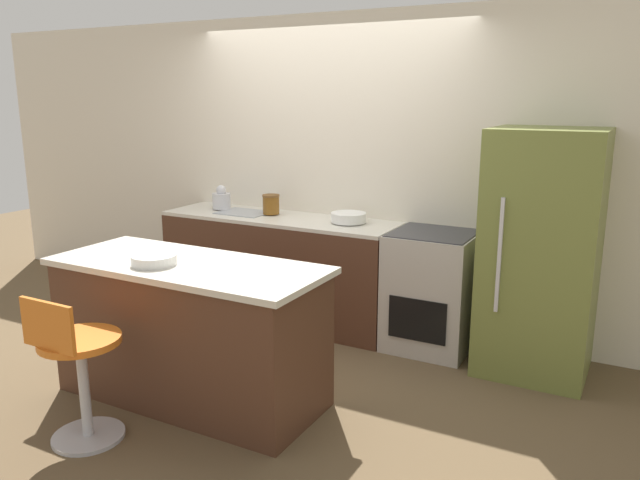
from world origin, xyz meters
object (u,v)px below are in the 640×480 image
object	(u,v)px
stool_chair	(78,368)
mixing_bowl	(349,217)
refrigerator	(541,254)
kettle	(221,199)
oven_range	(431,291)

from	to	relation	value
stool_chair	mixing_bowl	xyz separation A→B (m)	(0.56, 2.31, 0.52)
refrigerator	stool_chair	size ratio (longest dim) A/B	1.94
refrigerator	kettle	size ratio (longest dim) A/B	8.01
refrigerator	mixing_bowl	xyz separation A→B (m)	(-1.53, 0.09, 0.10)
kettle	stool_chair	bearing A→B (deg)	-72.55
refrigerator	kettle	bearing A→B (deg)	178.25
refrigerator	kettle	distance (m)	2.82
stool_chair	mixing_bowl	bearing A→B (deg)	76.30
oven_range	refrigerator	bearing A→B (deg)	-2.96
oven_range	kettle	world-z (taller)	kettle
mixing_bowl	stool_chair	bearing A→B (deg)	-103.70
oven_range	stool_chair	bearing A→B (deg)	-119.92
refrigerator	kettle	world-z (taller)	refrigerator
stool_chair	mixing_bowl	size ratio (longest dim) A/B	3.09
mixing_bowl	oven_range	bearing A→B (deg)	-3.52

